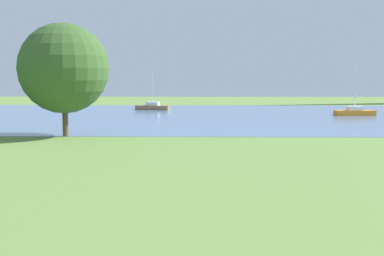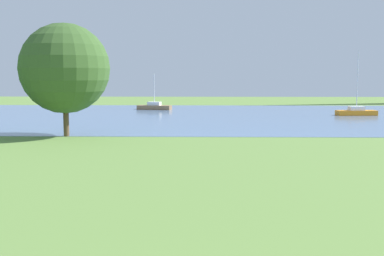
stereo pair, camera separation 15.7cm
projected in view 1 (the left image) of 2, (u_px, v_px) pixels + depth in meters
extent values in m
plane|color=olive|center=(201.00, 153.00, 29.93)|extent=(160.00, 160.00, 0.00)
cube|color=#5878A2|center=(202.00, 116.00, 57.76)|extent=(140.00, 40.00, 0.02)
cube|color=brown|center=(153.00, 107.00, 67.94)|extent=(5.00, 2.41, 0.60)
cube|color=white|center=(153.00, 104.00, 67.88)|extent=(1.98, 1.43, 0.50)
cylinder|color=silver|center=(153.00, 89.00, 67.66)|extent=(0.10, 0.10, 4.52)
cube|color=orange|center=(355.00, 113.00, 58.34)|extent=(4.92, 1.93, 0.60)
cube|color=white|center=(355.00, 108.00, 58.28)|extent=(1.89, 1.26, 0.50)
cylinder|color=silver|center=(356.00, 80.00, 57.92)|extent=(0.10, 0.10, 7.24)
cylinder|color=brown|center=(65.00, 118.00, 38.15)|extent=(0.44, 0.44, 2.91)
sphere|color=#365726|center=(64.00, 68.00, 37.72)|extent=(7.11, 7.11, 7.11)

